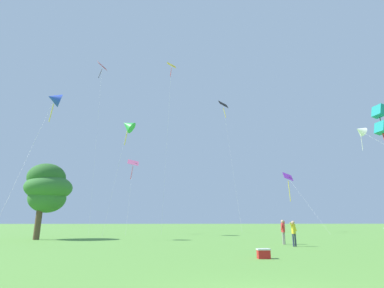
{
  "coord_description": "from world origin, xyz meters",
  "views": [
    {
      "loc": [
        -2.04,
        -5.85,
        1.67
      ],
      "look_at": [
        0.1,
        32.48,
        11.78
      ],
      "focal_mm": 27.51,
      "sensor_mm": 36.0,
      "label": 1
    }
  ],
  "objects_px": {
    "kite_black_large": "(224,109)",
    "kite_purple_streamer": "(289,183)",
    "kite_blue_delta": "(54,99)",
    "kite_white_distant": "(360,131)",
    "person_near_tree": "(283,230)",
    "kite_yellow_diamond": "(171,72)",
    "person_far_back": "(294,231)",
    "picnic_cooler": "(264,254)",
    "kite_pink_low": "(133,166)",
    "kite_green_small": "(128,126)",
    "kite_red_high": "(101,71)",
    "kite_teal_box": "(381,122)",
    "tree_left_oak": "(48,188)"
  },
  "relations": [
    {
      "from": "kite_blue_delta",
      "to": "kite_white_distant",
      "type": "bearing_deg",
      "value": -4.51
    },
    {
      "from": "kite_black_large",
      "to": "kite_white_distant",
      "type": "distance_m",
      "value": 26.34
    },
    {
      "from": "kite_purple_streamer",
      "to": "kite_teal_box",
      "type": "bearing_deg",
      "value": -101.06
    },
    {
      "from": "tree_left_oak",
      "to": "kite_green_small",
      "type": "bearing_deg",
      "value": 52.43
    },
    {
      "from": "kite_white_distant",
      "to": "tree_left_oak",
      "type": "xyz_separation_m",
      "value": [
        -30.73,
        3.36,
        -5.43
      ]
    },
    {
      "from": "kite_red_high",
      "to": "picnic_cooler",
      "type": "bearing_deg",
      "value": -62.66
    },
    {
      "from": "kite_green_small",
      "to": "kite_blue_delta",
      "type": "bearing_deg",
      "value": -124.76
    },
    {
      "from": "kite_yellow_diamond",
      "to": "kite_red_high",
      "type": "height_order",
      "value": "kite_red_high"
    },
    {
      "from": "kite_blue_delta",
      "to": "person_near_tree",
      "type": "relative_size",
      "value": 8.36
    },
    {
      "from": "kite_blue_delta",
      "to": "kite_teal_box",
      "type": "bearing_deg",
      "value": -24.38
    },
    {
      "from": "person_near_tree",
      "to": "person_far_back",
      "type": "xyz_separation_m",
      "value": [
        0.04,
        -1.91,
        -0.05
      ]
    },
    {
      "from": "kite_blue_delta",
      "to": "kite_yellow_diamond",
      "type": "bearing_deg",
      "value": 53.16
    },
    {
      "from": "kite_green_small",
      "to": "kite_black_large",
      "type": "bearing_deg",
      "value": 35.55
    },
    {
      "from": "kite_purple_streamer",
      "to": "kite_red_high",
      "type": "distance_m",
      "value": 38.51
    },
    {
      "from": "kite_purple_streamer",
      "to": "kite_black_large",
      "type": "xyz_separation_m",
      "value": [
        -11.18,
        -1.26,
        12.96
      ]
    },
    {
      "from": "kite_purple_streamer",
      "to": "picnic_cooler",
      "type": "height_order",
      "value": "kite_purple_streamer"
    },
    {
      "from": "kite_pink_low",
      "to": "person_far_back",
      "type": "relative_size",
      "value": 6.08
    },
    {
      "from": "kite_green_small",
      "to": "picnic_cooler",
      "type": "xyz_separation_m",
      "value": [
        10.65,
        -23.7,
        -13.89
      ]
    },
    {
      "from": "person_near_tree",
      "to": "tree_left_oak",
      "type": "height_order",
      "value": "tree_left_oak"
    },
    {
      "from": "kite_yellow_diamond",
      "to": "person_near_tree",
      "type": "relative_size",
      "value": 15.71
    },
    {
      "from": "kite_yellow_diamond",
      "to": "picnic_cooler",
      "type": "relative_size",
      "value": 46.54
    },
    {
      "from": "kite_black_large",
      "to": "kite_red_high",
      "type": "relative_size",
      "value": 0.77
    },
    {
      "from": "kite_pink_low",
      "to": "person_far_back",
      "type": "height_order",
      "value": "kite_pink_low"
    },
    {
      "from": "kite_purple_streamer",
      "to": "person_far_back",
      "type": "relative_size",
      "value": 6.28
    },
    {
      "from": "kite_green_small",
      "to": "person_near_tree",
      "type": "relative_size",
      "value": 8.54
    },
    {
      "from": "kite_white_distant",
      "to": "person_far_back",
      "type": "bearing_deg",
      "value": -149.26
    },
    {
      "from": "kite_green_small",
      "to": "kite_red_high",
      "type": "height_order",
      "value": "kite_red_high"
    },
    {
      "from": "kite_black_large",
      "to": "kite_purple_streamer",
      "type": "bearing_deg",
      "value": 6.42
    },
    {
      "from": "person_near_tree",
      "to": "kite_pink_low",
      "type": "bearing_deg",
      "value": 127.0
    },
    {
      "from": "kite_white_distant",
      "to": "person_near_tree",
      "type": "relative_size",
      "value": 7.01
    },
    {
      "from": "kite_pink_low",
      "to": "person_far_back",
      "type": "xyz_separation_m",
      "value": [
        14.32,
        -20.86,
        -8.27
      ]
    },
    {
      "from": "kite_purple_streamer",
      "to": "kite_white_distant",
      "type": "bearing_deg",
      "value": -93.72
    },
    {
      "from": "kite_pink_low",
      "to": "kite_purple_streamer",
      "type": "bearing_deg",
      "value": 17.85
    },
    {
      "from": "kite_green_small",
      "to": "kite_yellow_diamond",
      "type": "distance_m",
      "value": 14.59
    },
    {
      "from": "kite_purple_streamer",
      "to": "kite_pink_low",
      "type": "xyz_separation_m",
      "value": [
        -25.71,
        -8.28,
        1.16
      ]
    },
    {
      "from": "kite_white_distant",
      "to": "person_near_tree",
      "type": "height_order",
      "value": "kite_white_distant"
    },
    {
      "from": "kite_white_distant",
      "to": "picnic_cooler",
      "type": "xyz_separation_m",
      "value": [
        -13.96,
        -12.37,
        -10.07
      ]
    },
    {
      "from": "kite_black_large",
      "to": "person_far_back",
      "type": "distance_m",
      "value": 34.35
    },
    {
      "from": "kite_pink_low",
      "to": "picnic_cooler",
      "type": "relative_size",
      "value": 17.2
    },
    {
      "from": "kite_black_large",
      "to": "kite_red_high",
      "type": "bearing_deg",
      "value": -179.53
    },
    {
      "from": "kite_white_distant",
      "to": "person_near_tree",
      "type": "xyz_separation_m",
      "value": [
        -9.92,
        -3.96,
        -9.23
      ]
    },
    {
      "from": "kite_blue_delta",
      "to": "person_far_back",
      "type": "height_order",
      "value": "kite_blue_delta"
    },
    {
      "from": "kite_yellow_diamond",
      "to": "person_far_back",
      "type": "xyz_separation_m",
      "value": [
        9.23,
        -23.89,
        -24.84
      ]
    },
    {
      "from": "kite_blue_delta",
      "to": "person_far_back",
      "type": "xyz_separation_m",
      "value": [
        20.91,
        -8.3,
        -12.97
      ]
    },
    {
      "from": "kite_black_large",
      "to": "kite_white_distant",
      "type": "xyz_separation_m",
      "value": [
        9.66,
        -22.01,
        -10.79
      ]
    },
    {
      "from": "kite_teal_box",
      "to": "kite_red_high",
      "type": "relative_size",
      "value": 0.37
    },
    {
      "from": "person_far_back",
      "to": "kite_yellow_diamond",
      "type": "bearing_deg",
      "value": 111.11
    },
    {
      "from": "kite_blue_delta",
      "to": "kite_pink_low",
      "type": "height_order",
      "value": "kite_blue_delta"
    },
    {
      "from": "kite_yellow_diamond",
      "to": "person_near_tree",
      "type": "height_order",
      "value": "kite_yellow_diamond"
    },
    {
      "from": "kite_white_distant",
      "to": "person_far_back",
      "type": "relative_size",
      "value": 7.33
    }
  ]
}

